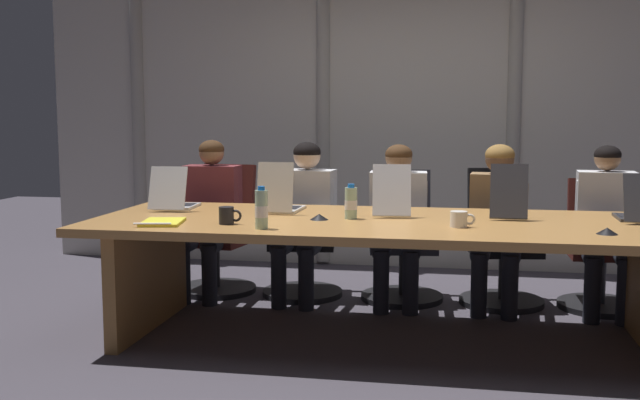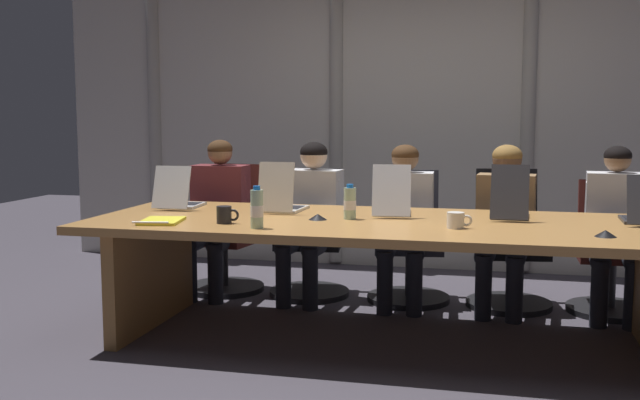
# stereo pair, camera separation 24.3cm
# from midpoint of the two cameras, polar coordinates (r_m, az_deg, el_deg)

# --- Properties ---
(ground_plane) EXTENTS (13.42, 13.42, 0.00)m
(ground_plane) POSITION_cam_midpoint_polar(r_m,az_deg,el_deg) (4.54, 6.62, -10.81)
(ground_plane) COLOR #47424C
(conference_table) EXTENTS (3.53, 1.30, 0.73)m
(conference_table) POSITION_cam_midpoint_polar(r_m,az_deg,el_deg) (4.40, 6.73, -3.52)
(conference_table) COLOR #B77F42
(conference_table) RESTS_ON ground_plane
(curtain_backdrop) EXTENTS (6.71, 0.17, 2.89)m
(curtain_backdrop) POSITION_cam_midpoint_polar(r_m,az_deg,el_deg) (6.56, 9.14, 7.34)
(curtain_backdrop) COLOR beige
(curtain_backdrop) RESTS_ON ground_plane
(laptop_left_end) EXTENTS (0.27, 0.42, 0.29)m
(laptop_left_end) POSITION_cam_midpoint_polar(r_m,az_deg,el_deg) (5.00, -9.46, 0.04)
(laptop_left_end) COLOR #BCBCC1
(laptop_left_end) RESTS_ON conference_table
(laptop_left_mid) EXTENTS (0.25, 0.40, 0.33)m
(laptop_left_mid) POSITION_cam_midpoint_polar(r_m,az_deg,el_deg) (4.75, -1.44, -0.15)
(laptop_left_mid) COLOR beige
(laptop_left_mid) RESTS_ON conference_table
(laptop_center) EXTENTS (0.28, 0.46, 0.32)m
(laptop_center) POSITION_cam_midpoint_polar(r_m,az_deg,el_deg) (4.63, 7.08, -0.39)
(laptop_center) COLOR #BCBCC1
(laptop_center) RESTS_ON conference_table
(laptop_right_mid) EXTENTS (0.24, 0.44, 0.33)m
(laptop_right_mid) POSITION_cam_midpoint_polar(r_m,az_deg,el_deg) (4.62, 15.93, -0.59)
(laptop_right_mid) COLOR #2D2D33
(laptop_right_mid) RESTS_ON conference_table
(office_chair_left_end) EXTENTS (0.60, 0.61, 0.97)m
(office_chair_left_end) POSITION_cam_midpoint_polar(r_m,az_deg,el_deg) (5.77, -5.90, -3.37)
(office_chair_left_end) COLOR #511E19
(office_chair_left_end) RESTS_ON ground_plane
(office_chair_left_mid) EXTENTS (0.60, 0.60, 0.94)m
(office_chair_left_mid) POSITION_cam_midpoint_polar(r_m,az_deg,el_deg) (5.59, 0.48, -3.74)
(office_chair_left_mid) COLOR black
(office_chair_left_mid) RESTS_ON ground_plane
(office_chair_center) EXTENTS (0.60, 0.60, 0.94)m
(office_chair_center) POSITION_cam_midpoint_polar(r_m,az_deg,el_deg) (5.48, 8.14, -4.03)
(office_chair_center) COLOR #2D2D38
(office_chair_center) RESTS_ON ground_plane
(office_chair_right_mid) EXTENTS (0.60, 0.61, 0.96)m
(office_chair_right_mid) POSITION_cam_midpoint_polar(r_m,az_deg,el_deg) (5.46, 15.61, -4.18)
(office_chair_right_mid) COLOR black
(office_chair_right_mid) RESTS_ON ground_plane
(office_chair_right_end) EXTENTS (0.60, 0.60, 0.90)m
(office_chair_right_end) POSITION_cam_midpoint_polar(r_m,az_deg,el_deg) (5.53, 22.80, -4.52)
(office_chair_right_end) COLOR #511E19
(office_chair_right_end) RESTS_ON ground_plane
(person_left_end) EXTENTS (0.42, 0.55, 1.17)m
(person_left_end) POSITION_cam_midpoint_polar(r_m,az_deg,el_deg) (5.59, -6.74, -0.58)
(person_left_end) COLOR brown
(person_left_end) RESTS_ON ground_plane
(person_left_mid) EXTENTS (0.44, 0.57, 1.16)m
(person_left_mid) POSITION_cam_midpoint_polar(r_m,az_deg,el_deg) (5.39, 0.54, -0.80)
(person_left_mid) COLOR silver
(person_left_mid) RESTS_ON ground_plane
(person_center) EXTENTS (0.43, 0.56, 1.14)m
(person_center) POSITION_cam_midpoint_polar(r_m,az_deg,el_deg) (5.28, 7.78, -1.12)
(person_center) COLOR silver
(person_center) RESTS_ON ground_plane
(person_right_mid) EXTENTS (0.44, 0.57, 1.15)m
(person_right_mid) POSITION_cam_midpoint_polar(r_m,az_deg,el_deg) (5.26, 15.36, -1.25)
(person_right_mid) COLOR olive
(person_right_mid) RESTS_ON ground_plane
(person_right_end) EXTENTS (0.42, 0.57, 1.15)m
(person_right_end) POSITION_cam_midpoint_polar(r_m,az_deg,el_deg) (5.33, 23.10, -1.60)
(person_right_end) COLOR silver
(person_right_end) RESTS_ON ground_plane
(water_bottle_primary) EXTENTS (0.07, 0.07, 0.23)m
(water_bottle_primary) POSITION_cam_midpoint_polar(r_m,az_deg,el_deg) (4.05, -3.19, -0.71)
(water_bottle_primary) COLOR #ADD1B2
(water_bottle_primary) RESTS_ON conference_table
(water_bottle_secondary) EXTENTS (0.07, 0.07, 0.21)m
(water_bottle_secondary) POSITION_cam_midpoint_polar(r_m,az_deg,el_deg) (4.41, 3.90, -0.26)
(water_bottle_secondary) COLOR #ADD1B2
(water_bottle_secondary) RESTS_ON conference_table
(coffee_mug_near) EXTENTS (0.14, 0.10, 0.09)m
(coffee_mug_near) POSITION_cam_midpoint_polar(r_m,az_deg,el_deg) (4.15, 12.14, -1.55)
(coffee_mug_near) COLOR white
(coffee_mug_near) RESTS_ON conference_table
(coffee_mug_far) EXTENTS (0.13, 0.09, 0.10)m
(coffee_mug_far) POSITION_cam_midpoint_polar(r_m,az_deg,el_deg) (4.25, -5.74, -1.15)
(coffee_mug_far) COLOR black
(coffee_mug_far) RESTS_ON conference_table
(conference_mic_left_side) EXTENTS (0.11, 0.11, 0.03)m
(conference_mic_left_side) POSITION_cam_midpoint_polar(r_m,az_deg,el_deg) (4.10, 22.79, -2.40)
(conference_mic_left_side) COLOR black
(conference_mic_left_side) RESTS_ON conference_table
(conference_mic_middle) EXTENTS (0.11, 0.11, 0.03)m
(conference_mic_middle) POSITION_cam_midpoint_polar(r_m,az_deg,el_deg) (4.39, 1.41, -1.31)
(conference_mic_middle) COLOR black
(conference_mic_middle) RESTS_ON conference_table
(spiral_notepad) EXTENTS (0.27, 0.34, 0.03)m
(spiral_notepad) POSITION_cam_midpoint_polar(r_m,az_deg,el_deg) (4.35, -10.59, -1.60)
(spiral_notepad) COLOR yellow
(spiral_notepad) RESTS_ON conference_table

